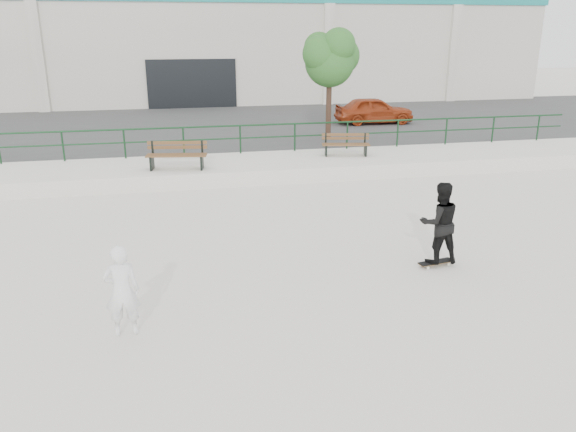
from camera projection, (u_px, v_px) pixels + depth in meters
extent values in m
plane|color=beige|center=(265.00, 304.00, 10.14)|extent=(120.00, 120.00, 0.00)
cube|color=silver|center=(216.00, 170.00, 18.88)|extent=(30.00, 3.00, 0.50)
cube|color=#393939|center=(200.00, 129.00, 26.77)|extent=(60.00, 14.00, 0.50)
cylinder|color=#153A1D|center=(212.00, 127.00, 19.69)|extent=(28.00, 0.06, 0.06)
cylinder|color=#153A1D|center=(212.00, 139.00, 19.83)|extent=(28.00, 0.05, 0.05)
cylinder|color=#153A1D|center=(63.00, 146.00, 18.85)|extent=(0.06, 0.06, 1.00)
cylinder|color=#153A1D|center=(125.00, 144.00, 19.25)|extent=(0.06, 0.06, 1.00)
cylinder|color=#153A1D|center=(184.00, 142.00, 19.65)|extent=(0.06, 0.06, 1.00)
cylinder|color=#153A1D|center=(240.00, 140.00, 20.05)|extent=(0.06, 0.06, 1.00)
cylinder|color=#153A1D|center=(295.00, 137.00, 20.45)|extent=(0.06, 0.06, 1.00)
cylinder|color=#153A1D|center=(347.00, 135.00, 20.85)|extent=(0.06, 0.06, 1.00)
cylinder|color=#153A1D|center=(398.00, 133.00, 21.25)|extent=(0.06, 0.06, 1.00)
cylinder|color=#153A1D|center=(446.00, 132.00, 21.65)|extent=(0.06, 0.06, 1.00)
cylinder|color=#153A1D|center=(493.00, 130.00, 22.05)|extent=(0.06, 0.06, 1.00)
cylinder|color=#153A1D|center=(538.00, 128.00, 22.44)|extent=(0.06, 0.06, 1.00)
cube|color=silver|center=(184.00, 42.00, 38.59)|extent=(44.00, 16.00, 8.00)
cube|color=black|center=(192.00, 88.00, 31.87)|extent=(5.00, 0.15, 3.20)
cube|color=silver|center=(38.00, 63.00, 29.76)|extent=(0.60, 0.25, 6.20)
cube|color=silver|center=(328.00, 59.00, 32.95)|extent=(0.60, 0.25, 6.20)
cube|color=silver|center=(453.00, 58.00, 34.55)|extent=(0.60, 0.25, 6.20)
cube|color=brown|center=(176.00, 156.00, 17.57)|extent=(1.89, 0.43, 0.04)
cube|color=brown|center=(177.00, 155.00, 17.75)|extent=(1.89, 0.43, 0.04)
cube|color=brown|center=(177.00, 154.00, 17.93)|extent=(1.89, 0.43, 0.04)
cube|color=brown|center=(177.00, 147.00, 17.95)|extent=(1.88, 0.35, 0.11)
cube|color=brown|center=(177.00, 143.00, 17.90)|extent=(1.88, 0.35, 0.11)
cube|color=black|center=(152.00, 163.00, 17.78)|extent=(0.15, 0.53, 0.44)
cube|color=black|center=(152.00, 147.00, 17.91)|extent=(0.07, 0.06, 0.44)
cube|color=black|center=(202.00, 162.00, 17.86)|extent=(0.15, 0.53, 0.44)
cube|color=black|center=(202.00, 147.00, 17.98)|extent=(0.07, 0.06, 0.44)
cube|color=brown|center=(346.00, 145.00, 19.56)|extent=(1.66, 0.46, 0.04)
cube|color=brown|center=(346.00, 144.00, 19.72)|extent=(1.66, 0.46, 0.04)
cube|color=brown|center=(345.00, 144.00, 19.88)|extent=(1.66, 0.46, 0.04)
cube|color=brown|center=(345.00, 138.00, 19.89)|extent=(1.64, 0.38, 0.09)
cube|color=brown|center=(345.00, 135.00, 19.85)|extent=(1.64, 0.38, 0.09)
cube|color=black|center=(326.00, 150.00, 19.78)|extent=(0.15, 0.46, 0.39)
cube|color=black|center=(326.00, 138.00, 19.89)|extent=(0.06, 0.06, 0.39)
cube|color=black|center=(365.00, 150.00, 19.78)|extent=(0.15, 0.46, 0.39)
cube|color=black|center=(365.00, 138.00, 19.89)|extent=(0.06, 0.06, 0.39)
cylinder|color=#412920|center=(329.00, 107.00, 22.53)|extent=(0.22, 0.22, 2.60)
sphere|color=#285921|center=(330.00, 62.00, 21.99)|extent=(1.95, 1.95, 1.95)
sphere|color=#285921|center=(341.00, 56.00, 22.33)|extent=(1.52, 1.52, 1.52)
sphere|color=#285921|center=(321.00, 54.00, 21.60)|extent=(1.41, 1.41, 1.41)
sphere|color=#285921|center=(339.00, 45.00, 21.43)|extent=(1.30, 1.30, 1.30)
sphere|color=#285921|center=(319.00, 47.00, 22.16)|extent=(1.19, 1.19, 1.19)
imported|color=#953112|center=(374.00, 110.00, 26.57)|extent=(3.73, 1.63, 1.25)
cube|color=black|center=(436.00, 262.00, 11.77)|extent=(0.80, 0.33, 0.02)
cube|color=brown|center=(436.00, 262.00, 11.77)|extent=(0.80, 0.33, 0.01)
cube|color=#95959A|center=(425.00, 265.00, 11.69)|extent=(0.09, 0.17, 0.03)
cube|color=#95959A|center=(446.00, 262.00, 11.87)|extent=(0.09, 0.17, 0.03)
cylinder|color=beige|center=(428.00, 268.00, 11.61)|extent=(0.06, 0.03, 0.06)
cylinder|color=beige|center=(423.00, 264.00, 11.77)|extent=(0.06, 0.03, 0.06)
cylinder|color=beige|center=(449.00, 264.00, 11.79)|extent=(0.06, 0.03, 0.06)
cylinder|color=beige|center=(443.00, 261.00, 11.96)|extent=(0.06, 0.03, 0.06)
imported|color=black|center=(439.00, 223.00, 11.49)|extent=(0.87, 0.69, 1.72)
imported|color=white|center=(122.00, 291.00, 8.89)|extent=(0.58, 0.39, 1.54)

